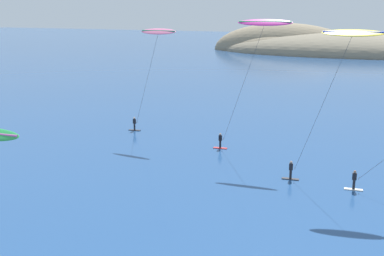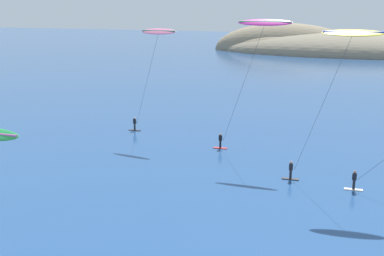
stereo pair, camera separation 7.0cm
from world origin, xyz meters
The scene contains 4 objects.
headland_island centered at (-21.13, 161.35, 0.00)m, with size 88.20×38.72×19.96m.
kitesurfer_pink centered at (-16.65, 37.83, 10.97)m, with size 6.81×1.39×12.59m.
kitesurfer_magenta centered at (-3.42, 35.28, 12.24)m, with size 7.95×1.55×13.79m.
kitesurfer_yellow centered at (5.67, 29.02, 11.81)m, with size 7.60×2.28×13.15m.
Camera 1 is at (10.23, -11.99, 14.64)m, focal length 45.00 mm.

